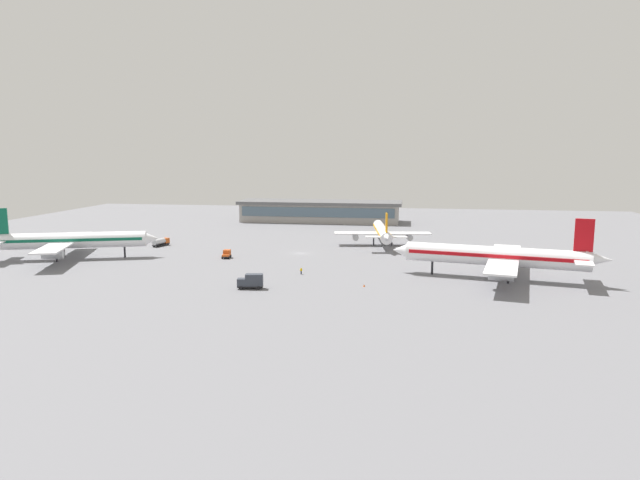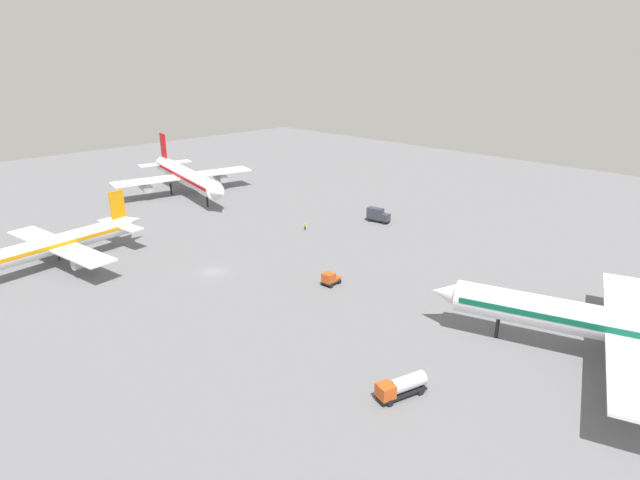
# 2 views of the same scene
# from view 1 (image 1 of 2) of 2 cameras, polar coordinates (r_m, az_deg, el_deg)

# --- Properties ---
(ground) EXTENTS (288.00, 288.00, 0.00)m
(ground) POSITION_cam_1_polar(r_m,az_deg,el_deg) (167.25, -2.03, -1.34)
(ground) COLOR slate
(terminal_building) EXTENTS (70.21, 19.17, 8.99)m
(terminal_building) POSITION_cam_1_polar(r_m,az_deg,el_deg) (243.75, 0.02, 2.97)
(terminal_building) COLOR #9E9993
(terminal_building) RESTS_ON ground
(airplane_at_gate) EXTENTS (31.43, 38.91, 11.85)m
(airplane_at_gate) POSITION_cam_1_polar(r_m,az_deg,el_deg) (183.17, 6.34, 0.87)
(airplane_at_gate) COLOR white
(airplane_at_gate) RESTS_ON ground
(airplane_taxiing) EXTENTS (46.85, 38.47, 14.66)m
(airplane_taxiing) POSITION_cam_1_polar(r_m,az_deg,el_deg) (172.03, -24.14, -0.04)
(airplane_taxiing) COLOR white
(airplane_taxiing) RESTS_ON ground
(airplane_distant) EXTENTS (49.51, 40.22, 15.16)m
(airplane_distant) POSITION_cam_1_polar(r_m,az_deg,el_deg) (138.52, 17.60, -1.58)
(airplane_distant) COLOR white
(airplane_distant) RESTS_ON ground
(fuel_truck) EXTENTS (3.62, 6.58, 2.50)m
(fuel_truck) POSITION_cam_1_polar(r_m,az_deg,el_deg) (186.78, -15.90, -0.17)
(fuel_truck) COLOR black
(fuel_truck) RESTS_ON ground
(baggage_tug) EXTENTS (2.43, 3.34, 2.30)m
(baggage_tug) POSITION_cam_1_polar(r_m,az_deg,el_deg) (161.39, -9.48, -1.42)
(baggage_tug) COLOR black
(baggage_tug) RESTS_ON ground
(catering_truck) EXTENTS (5.83, 2.94, 3.30)m
(catering_truck) POSITION_cam_1_polar(r_m,az_deg,el_deg) (124.38, -7.03, -4.18)
(catering_truck) COLOR black
(catering_truck) RESTS_ON ground
(ground_crew_worker) EXTENTS (0.58, 0.42, 1.67)m
(ground_crew_worker) POSITION_cam_1_polar(r_m,az_deg,el_deg) (138.22, -1.93, -3.16)
(ground_crew_worker) COLOR #1E2338
(ground_crew_worker) RESTS_ON ground
(safety_cone_near_gate) EXTENTS (0.44, 0.44, 0.60)m
(safety_cone_near_gate) POSITION_cam_1_polar(r_m,az_deg,el_deg) (125.97, 4.51, -4.63)
(safety_cone_near_gate) COLOR #EA590C
(safety_cone_near_gate) RESTS_ON ground
(safety_cone_mid_apron) EXTENTS (0.44, 0.44, 0.60)m
(safety_cone_mid_apron) POSITION_cam_1_polar(r_m,az_deg,el_deg) (209.94, 5.15, 0.80)
(safety_cone_mid_apron) COLOR #EA590C
(safety_cone_mid_apron) RESTS_ON ground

